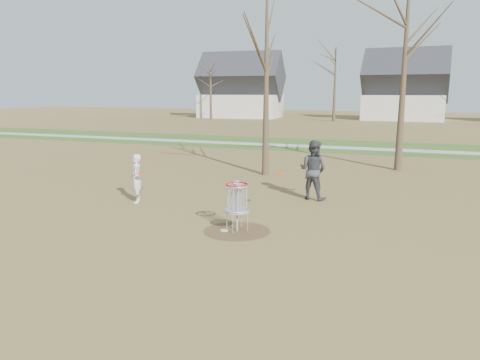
% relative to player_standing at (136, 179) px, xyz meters
% --- Properties ---
extents(ground, '(160.00, 160.00, 0.00)m').
position_rel_player_standing_xyz_m(ground, '(4.38, -1.85, -0.82)').
color(ground, brown).
rests_on(ground, ground).
extents(green_band, '(160.00, 8.00, 0.01)m').
position_rel_player_standing_xyz_m(green_band, '(4.38, 19.15, -0.82)').
color(green_band, '#2D5119').
rests_on(green_band, ground).
extents(footpath, '(160.00, 1.50, 0.01)m').
position_rel_player_standing_xyz_m(footpath, '(4.38, 18.15, -0.81)').
color(footpath, '#9E9E99').
rests_on(footpath, green_band).
extents(dirt_circle, '(1.80, 1.80, 0.01)m').
position_rel_player_standing_xyz_m(dirt_circle, '(4.38, -1.85, -0.82)').
color(dirt_circle, '#47331E').
rests_on(dirt_circle, ground).
extents(player_standing, '(0.64, 0.71, 1.64)m').
position_rel_player_standing_xyz_m(player_standing, '(0.00, 0.00, 0.00)').
color(player_standing, silver).
rests_on(player_standing, ground).
extents(player_throwing, '(1.14, 0.96, 2.06)m').
position_rel_player_standing_xyz_m(player_throwing, '(5.42, 2.65, 0.21)').
color(player_throwing, '#38393E').
rests_on(player_throwing, ground).
extents(disc_grounded, '(0.22, 0.22, 0.02)m').
position_rel_player_standing_xyz_m(disc_grounded, '(4.06, -1.98, -0.80)').
color(disc_grounded, silver).
rests_on(disc_grounded, dirt_circle).
extents(discs_in_play, '(4.86, 0.79, 0.27)m').
position_rel_player_standing_xyz_m(discs_in_play, '(2.75, 0.04, 0.33)').
color(discs_in_play, '#FD510D').
rests_on(discs_in_play, ground).
extents(disc_golf_basket, '(0.64, 0.64, 1.35)m').
position_rel_player_standing_xyz_m(disc_golf_basket, '(4.38, -1.85, 0.09)').
color(disc_golf_basket, '#9EA3AD').
rests_on(disc_golf_basket, ground).
extents(bare_trees, '(52.62, 44.98, 9.00)m').
position_rel_player_standing_xyz_m(bare_trees, '(6.16, 33.94, 4.53)').
color(bare_trees, '#382B1E').
rests_on(bare_trees, ground).
extents(houses_row, '(56.51, 10.01, 7.26)m').
position_rel_player_standing_xyz_m(houses_row, '(8.70, 50.71, 2.70)').
color(houses_row, silver).
rests_on(houses_row, ground).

